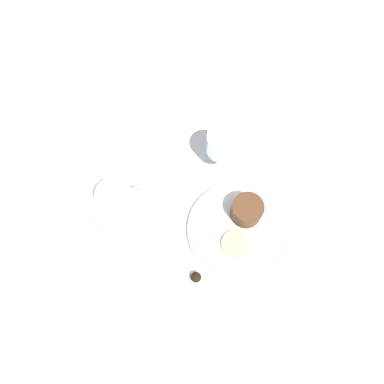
{
  "coord_description": "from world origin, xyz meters",
  "views": [
    {
      "loc": [
        -0.15,
        -0.21,
        0.79
      ],
      "look_at": [
        -0.05,
        0.07,
        0.04
      ],
      "focal_mm": 35.0,
      "sensor_mm": 36.0,
      "label": 1
    }
  ],
  "objects_px": {
    "dinner_plate": "(239,230)",
    "coffee_cup": "(116,198)",
    "dessert_cake": "(247,210)",
    "fork": "(292,192)",
    "wine_glass": "(222,145)"
  },
  "relations": [
    {
      "from": "coffee_cup",
      "to": "wine_glass",
      "type": "height_order",
      "value": "wine_glass"
    },
    {
      "from": "wine_glass",
      "to": "dessert_cake",
      "type": "relative_size",
      "value": 1.7
    },
    {
      "from": "coffee_cup",
      "to": "fork",
      "type": "relative_size",
      "value": 0.59
    },
    {
      "from": "dinner_plate",
      "to": "wine_glass",
      "type": "height_order",
      "value": "wine_glass"
    },
    {
      "from": "dinner_plate",
      "to": "dessert_cake",
      "type": "bearing_deg",
      "value": 44.51
    },
    {
      "from": "coffee_cup",
      "to": "wine_glass",
      "type": "xyz_separation_m",
      "value": [
        0.25,
        0.02,
        0.04
      ]
    },
    {
      "from": "coffee_cup",
      "to": "dessert_cake",
      "type": "relative_size",
      "value": 1.53
    },
    {
      "from": "wine_glass",
      "to": "fork",
      "type": "distance_m",
      "value": 0.2
    },
    {
      "from": "coffee_cup",
      "to": "dessert_cake",
      "type": "xyz_separation_m",
      "value": [
        0.25,
        -0.13,
        -0.0
      ]
    },
    {
      "from": "coffee_cup",
      "to": "wine_glass",
      "type": "distance_m",
      "value": 0.26
    },
    {
      "from": "coffee_cup",
      "to": "fork",
      "type": "xyz_separation_m",
      "value": [
        0.38,
        -0.11,
        -0.04
      ]
    },
    {
      "from": "dinner_plate",
      "to": "dessert_cake",
      "type": "relative_size",
      "value": 3.29
    },
    {
      "from": "fork",
      "to": "dessert_cake",
      "type": "bearing_deg",
      "value": -174.17
    },
    {
      "from": "fork",
      "to": "coffee_cup",
      "type": "bearing_deg",
      "value": 163.13
    },
    {
      "from": "dinner_plate",
      "to": "coffee_cup",
      "type": "relative_size",
      "value": 2.14
    }
  ]
}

